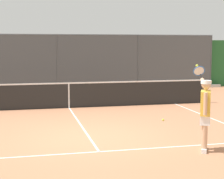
% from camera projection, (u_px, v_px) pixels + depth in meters
% --- Properties ---
extents(ground_plane, '(60.00, 60.00, 0.00)m').
position_uv_depth(ground_plane, '(89.00, 137.00, 9.62)').
color(ground_plane, '#B27551').
extents(court_line_markings, '(8.59, 10.83, 0.01)m').
position_uv_depth(court_line_markings, '(102.00, 155.00, 8.03)').
color(court_line_markings, white).
rests_on(court_line_markings, ground).
extents(fence_backdrop, '(20.07, 1.37, 2.89)m').
position_uv_depth(fence_backdrop, '(56.00, 65.00, 19.51)').
color(fence_backdrop, '#474C51').
rests_on(fence_backdrop, ground).
extents(tennis_net, '(11.03, 0.09, 1.07)m').
position_uv_depth(tennis_net, '(69.00, 95.00, 14.00)').
color(tennis_net, '#2D2D2D').
rests_on(tennis_net, ground).
extents(tennis_player, '(0.58, 1.32, 1.89)m').
position_uv_depth(tennis_player, '(205.00, 110.00, 8.30)').
color(tennis_player, silver).
rests_on(tennis_player, ground).
extents(tennis_ball_by_sideline, '(0.07, 0.07, 0.07)m').
position_uv_depth(tennis_ball_by_sideline, '(163.00, 120.00, 11.66)').
color(tennis_ball_by_sideline, '#C1D138').
rests_on(tennis_ball_by_sideline, ground).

